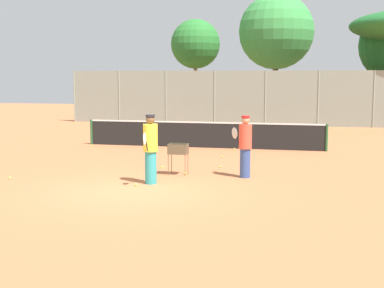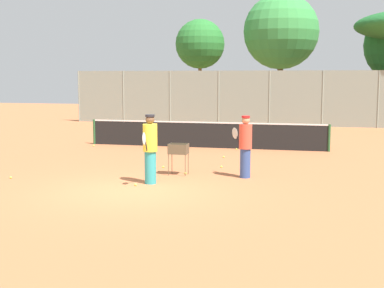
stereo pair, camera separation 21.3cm
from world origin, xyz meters
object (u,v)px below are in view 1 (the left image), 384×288
at_px(tennis_net, 203,134).
at_px(ball_cart, 178,151).
at_px(player_white_outfit, 150,148).
at_px(parked_car, 319,111).
at_px(player_red_cap, 245,146).

relative_size(tennis_net, ball_cart, 10.69).
bearing_deg(player_white_outfit, tennis_net, 178.87).
height_order(player_white_outfit, parked_car, player_white_outfit).
height_order(player_white_outfit, player_red_cap, player_white_outfit).
bearing_deg(tennis_net, ball_cart, -85.00).
xyz_separation_m(tennis_net, player_red_cap, (2.52, -6.15, 0.37)).
distance_m(ball_cart, parked_car, 20.78).
bearing_deg(player_white_outfit, ball_cart, 162.60).
bearing_deg(tennis_net, player_white_outfit, -88.96).
xyz_separation_m(player_red_cap, parked_car, (2.19, 20.34, -0.27)).
relative_size(tennis_net, player_white_outfit, 5.26).
bearing_deg(player_red_cap, parked_car, -49.13).
height_order(tennis_net, parked_car, parked_car).
distance_m(player_white_outfit, parked_car, 22.31).
bearing_deg(tennis_net, player_red_cap, -67.69).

